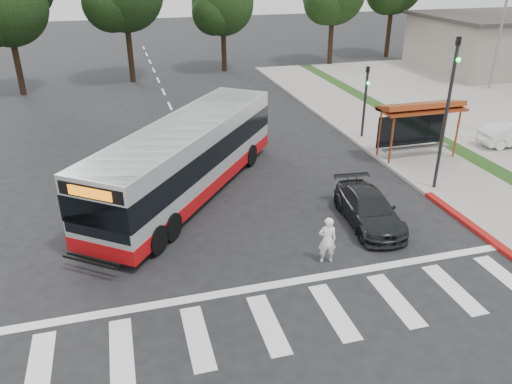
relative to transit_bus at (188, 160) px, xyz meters
name	(u,v)px	position (x,y,z in m)	size (l,w,h in m)	color
ground	(228,236)	(0.81, -3.99, -1.57)	(140.00, 140.00, 0.00)	black
sidewalk_east	(388,138)	(11.81, 4.01, -1.51)	(4.00, 40.00, 0.12)	gray
curb_east	(356,141)	(9.81, 4.01, -1.50)	(0.30, 40.00, 0.15)	#9E9991
curb_east_red	(474,228)	(9.81, -5.99, -1.49)	(0.32, 6.00, 0.15)	maroon
commercial_building	(505,44)	(30.81, 18.01, 0.63)	(14.00, 10.00, 4.40)	gray
building_roof_cap	(511,16)	(30.81, 18.01, 2.98)	(14.60, 10.60, 0.30)	#383330
crosswalk_ladder	(268,324)	(0.81, -8.99, -1.56)	(18.00, 2.60, 0.01)	silver
bus_shelter	(420,113)	(11.61, 1.11, 0.78)	(4.20, 1.60, 2.86)	#963C19
traffic_signal_ne_tall	(448,103)	(10.41, -2.50, 2.31)	(0.18, 0.37, 6.50)	black
traffic_signal_ne_short	(366,95)	(10.41, 4.50, 0.91)	(0.18, 0.37, 4.00)	black
lot_light_mid	(505,7)	(24.81, 12.01, 4.34)	(1.90, 0.35, 9.01)	gray
tree_north_b	(223,3)	(6.88, 24.07, 4.09)	(5.72, 5.33, 8.43)	black
tree_north_c	(7,3)	(-9.12, 20.07, 4.72)	(6.16, 5.74, 9.30)	black
transit_bus	(188,160)	(0.00, 0.00, 0.00)	(2.63, 12.15, 3.14)	silver
pedestrian	(327,240)	(3.60, -6.49, -0.74)	(0.61, 0.40, 1.67)	white
dark_sedan	(369,209)	(6.18, -4.48, -0.95)	(1.74, 4.28, 1.24)	black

